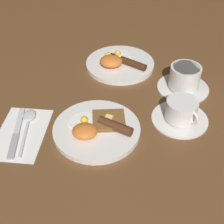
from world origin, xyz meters
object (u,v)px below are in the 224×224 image
breakfast_plate_near (97,128)px  knife (16,134)px  breakfast_plate_far (119,63)px  teacup_far (184,79)px  spoon (28,120)px  teacup_near (181,112)px

breakfast_plate_near → knife: breakfast_plate_near is taller
breakfast_plate_near → breakfast_plate_far: breakfast_plate_far is taller
breakfast_plate_near → knife: (-0.21, -0.03, -0.01)m
breakfast_plate_far → knife: (-0.26, -0.36, -0.01)m
teacup_far → spoon: size_ratio=0.90×
breakfast_plate_near → knife: 0.22m
breakfast_plate_far → knife: breakfast_plate_far is taller
breakfast_plate_far → knife: bearing=-125.7°
breakfast_plate_far → knife: size_ratio=1.24×
breakfast_plate_near → spoon: size_ratio=1.30×
breakfast_plate_near → teacup_near: bearing=15.0°
breakfast_plate_near → spoon: breakfast_plate_near is taller
breakfast_plate_near → spoon: 0.20m
knife → spoon: spoon is taller
knife → spoon: bearing=-24.1°
teacup_far → spoon: (-0.45, -0.18, -0.03)m
breakfast_plate_far → teacup_near: size_ratio=1.49×
breakfast_plate_near → breakfast_plate_far: (0.05, 0.33, 0.00)m
teacup_near → breakfast_plate_far: bearing=124.3°
teacup_near → spoon: bearing=-175.6°
teacup_near → knife: bearing=-168.4°
teacup_near → knife: (-0.44, -0.09, -0.02)m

